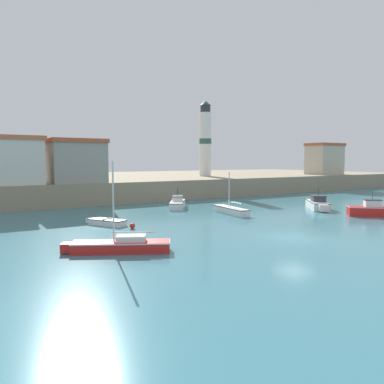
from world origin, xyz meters
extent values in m
plane|color=teal|center=(0.00, 0.00, 0.00)|extent=(200.00, 200.00, 0.00)
cube|color=gray|center=(0.00, 45.22, 1.37)|extent=(120.00, 40.00, 2.74)
cube|color=white|center=(-9.66, 12.03, 0.26)|extent=(2.67, 3.48, 0.51)
cube|color=white|center=(-10.61, 13.71, 0.26)|extent=(0.84, 0.80, 0.43)
cube|color=black|center=(-9.66, 12.03, 0.47)|extent=(2.70, 3.52, 0.07)
cube|color=#997F5B|center=(-9.66, 12.03, 0.55)|extent=(0.99, 0.67, 0.08)
cube|color=red|center=(14.13, 3.43, 0.47)|extent=(3.98, 3.81, 0.95)
cube|color=white|center=(14.13, 3.43, 0.91)|extent=(4.02, 3.85, 0.07)
cube|color=silver|center=(14.28, 3.30, 1.27)|extent=(1.79, 1.77, 0.66)
cube|color=#2D333D|center=(14.28, 3.30, 1.64)|extent=(1.93, 1.91, 0.08)
cylinder|color=black|center=(14.28, 3.30, 2.13)|extent=(0.04, 0.04, 0.90)
cube|color=white|center=(0.98, 18.79, 0.40)|extent=(3.88, 4.81, 0.81)
cube|color=white|center=(2.49, 21.06, 0.40)|extent=(1.05, 1.01, 0.69)
cube|color=black|center=(0.98, 18.79, 0.77)|extent=(3.92, 4.86, 0.07)
cube|color=silver|center=(1.11, 18.99, 1.07)|extent=(1.86, 2.01, 0.52)
cube|color=#2D333D|center=(1.11, 18.99, 1.36)|extent=(2.00, 2.17, 0.08)
cylinder|color=black|center=(1.11, 18.99, 1.85)|extent=(0.04, 0.04, 0.90)
cube|color=red|center=(-12.01, 2.55, 0.33)|extent=(5.80, 3.95, 0.65)
cube|color=red|center=(-14.86, 4.04, 0.33)|extent=(0.93, 0.99, 0.55)
cube|color=white|center=(-12.01, 2.55, 0.61)|extent=(5.86, 3.99, 0.07)
cylinder|color=silver|center=(-12.40, 2.75, 3.06)|extent=(0.10, 0.10, 4.83)
cylinder|color=silver|center=(-11.37, 2.21, 1.20)|extent=(2.35, 1.28, 0.08)
cube|color=silver|center=(-11.50, 2.28, 0.83)|extent=(2.00, 1.69, 0.36)
cube|color=white|center=(14.39, 10.00, 0.43)|extent=(4.47, 5.01, 0.86)
cube|color=white|center=(12.61, 7.73, 0.43)|extent=(1.28, 1.25, 0.73)
cube|color=black|center=(14.39, 10.00, 0.82)|extent=(4.52, 5.06, 0.07)
cube|color=#333842|center=(14.23, 9.81, 1.16)|extent=(2.14, 2.20, 0.61)
cube|color=#2D333D|center=(14.23, 9.81, 1.51)|extent=(2.30, 2.37, 0.08)
cylinder|color=black|center=(14.23, 9.81, 2.00)|extent=(0.04, 0.04, 0.90)
cube|color=white|center=(3.40, 11.85, 0.35)|extent=(1.78, 5.51, 0.69)
cube|color=white|center=(3.73, 14.80, 0.35)|extent=(0.71, 0.60, 0.59)
cube|color=black|center=(3.40, 11.85, 0.65)|extent=(1.80, 5.57, 0.07)
cylinder|color=silver|center=(3.45, 12.25, 2.49)|extent=(0.10, 0.10, 3.60)
cylinder|color=silver|center=(3.32, 11.18, 1.24)|extent=(0.35, 2.43, 0.08)
sphere|color=red|center=(-8.46, 9.45, 0.23)|extent=(0.45, 0.45, 0.45)
cylinder|color=silver|center=(16.00, 35.65, 8.19)|extent=(2.02, 2.02, 10.91)
cylinder|color=#2D5647|center=(16.00, 35.65, 8.74)|extent=(2.08, 2.08, 0.90)
cylinder|color=#262D33|center=(16.00, 35.65, 14.24)|extent=(1.72, 1.72, 1.20)
cone|color=#2D5647|center=(16.00, 35.65, 15.24)|extent=(1.92, 1.92, 0.80)
cube|color=silver|center=(-16.00, 28.36, 5.24)|extent=(8.00, 5.27, 4.99)
cube|color=#C1663D|center=(-16.00, 28.36, 7.98)|extent=(8.40, 5.54, 0.50)
cube|color=gray|center=(-8.00, 28.28, 5.16)|extent=(6.28, 5.74, 4.84)
cube|color=#B25133|center=(-8.00, 28.28, 7.82)|extent=(6.59, 6.03, 0.50)
cube|color=#BCB29E|center=(40.00, 30.00, 5.49)|extent=(6.36, 4.41, 5.49)
cube|color=#B25133|center=(40.00, 30.00, 8.48)|extent=(6.68, 4.63, 0.50)
camera|label=1|loc=(-19.97, -18.58, 5.55)|focal=35.00mm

